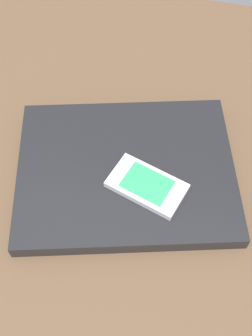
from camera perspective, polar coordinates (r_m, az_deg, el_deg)
desk_surface at (r=69.14cm, az=-2.16°, el=2.65°), size 120.00×80.00×3.00cm
laptop_closed at (r=63.46cm, az=0.00°, el=-0.40°), size 37.50×32.81×2.36cm
cell_phone_on_laptop at (r=60.24cm, az=2.81°, el=-2.34°), size 11.90×8.77×1.13cm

